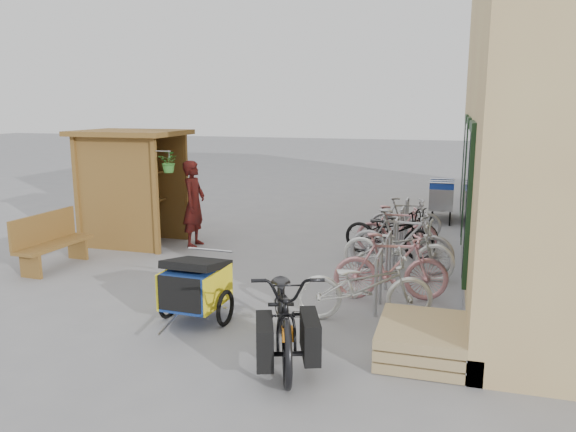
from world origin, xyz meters
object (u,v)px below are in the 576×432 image
(person_kiosk, at_px, (194,204))
(bike_6, at_px, (402,227))
(bike_3, at_px, (401,241))
(cargo_bike, at_px, (285,311))
(shopping_carts, at_px, (442,195))
(bike_5, at_px, (397,230))
(bike_4, at_px, (389,232))
(kiosk, at_px, (128,171))
(pallet_stack, at_px, (422,340))
(bike_1, at_px, (391,267))
(bike_7, at_px, (405,219))
(child_trailer, at_px, (196,284))
(bike_2, at_px, (398,248))
(bike_0, at_px, (364,286))
(bench, at_px, (51,240))

(person_kiosk, xyz_separation_m, bike_6, (4.16, 1.23, -0.49))
(bike_3, distance_m, bike_6, 1.92)
(cargo_bike, relative_size, bike_3, 1.26)
(shopping_carts, xyz_separation_m, bike_5, (-0.77, -3.68, -0.15))
(bike_4, bearing_deg, kiosk, 109.64)
(pallet_stack, distance_m, shopping_carts, 8.36)
(shopping_carts, height_order, bike_3, bike_3)
(bike_1, xyz_separation_m, bike_7, (-0.12, 3.91, -0.04))
(bike_4, height_order, bike_6, bike_4)
(kiosk, bearing_deg, bike_5, 8.31)
(cargo_bike, relative_size, bike_5, 1.46)
(kiosk, distance_m, bike_1, 6.12)
(bike_1, xyz_separation_m, bike_6, (-0.15, 3.41, -0.11))
(pallet_stack, distance_m, bike_5, 4.75)
(child_trailer, bearing_deg, kiosk, 134.21)
(child_trailer, bearing_deg, shopping_carts, 71.49)
(person_kiosk, height_order, bike_4, person_kiosk)
(bike_7, bearing_deg, bike_5, 162.14)
(shopping_carts, distance_m, bike_5, 3.76)
(bike_7, bearing_deg, cargo_bike, 157.98)
(shopping_carts, relative_size, bike_2, 0.87)
(pallet_stack, bearing_deg, bike_0, 130.87)
(child_trailer, height_order, bike_3, bike_3)
(kiosk, distance_m, person_kiosk, 1.55)
(bike_5, bearing_deg, person_kiosk, 92.67)
(pallet_stack, height_order, bench, bench)
(pallet_stack, bearing_deg, child_trailer, 174.64)
(kiosk, height_order, bike_1, kiosk)
(bike_2, bearing_deg, bike_6, 9.58)
(bike_6, bearing_deg, bike_2, -162.63)
(bike_3, bearing_deg, kiosk, 91.07)
(bike_6, bearing_deg, bike_1, -163.53)
(bike_7, bearing_deg, bike_1, 167.39)
(kiosk, height_order, bike_5, kiosk)
(bike_5, bearing_deg, cargo_bike, 165.85)
(bike_0, xyz_separation_m, bike_1, (0.26, 0.93, 0.03))
(pallet_stack, xyz_separation_m, bench, (-6.68, 1.87, 0.30))
(bike_5, relative_size, bike_6, 1.03)
(bike_1, bearing_deg, bike_3, -11.84)
(cargo_bike, distance_m, bike_7, 6.34)
(pallet_stack, height_order, bike_7, bike_7)
(person_kiosk, distance_m, bike_2, 4.42)
(child_trailer, bearing_deg, pallet_stack, -3.20)
(bike_1, relative_size, bike_6, 1.11)
(bike_5, bearing_deg, bike_3, -176.95)
(cargo_bike, height_order, bike_7, cargo_bike)
(person_kiosk, bearing_deg, bike_0, -129.96)
(bike_4, bearing_deg, bike_5, -7.31)
(bike_1, height_order, bike_6, bike_1)
(shopping_carts, height_order, bike_0, shopping_carts)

